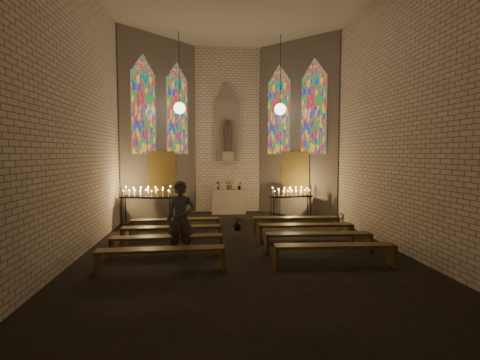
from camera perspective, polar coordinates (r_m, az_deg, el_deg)
name	(u,v)px	position (r m, az deg, el deg)	size (l,w,h in m)	color
floor	(240,245)	(10.45, 0.06, -9.86)	(12.00, 12.00, 0.00)	black
room	(232,120)	(13.56, -1.26, 9.14)	(8.22, 12.43, 7.00)	#EFDEC8
altar	(229,202)	(15.71, -1.76, -3.31)	(1.40, 0.60, 1.00)	#C0B39D
flower_vase_left	(218,185)	(15.67, -3.35, -0.84)	(0.19, 0.13, 0.36)	#4C723F
flower_vase_center	(230,185)	(15.56, -1.57, -0.72)	(0.39, 0.34, 0.44)	#4C723F
flower_vase_right	(240,186)	(15.64, -0.05, -0.87)	(0.19, 0.15, 0.34)	#4C723F
aisle_flower_pot	(237,224)	(12.32, -0.40, -6.67)	(0.25, 0.25, 0.44)	#4C723F
votive_stand_left	(147,194)	(13.14, -13.97, -2.12)	(1.84, 0.75, 1.31)	black
votive_stand_right	(291,194)	(14.14, 7.79, -2.12)	(1.63, 0.64, 1.16)	black
pew_left_0	(175,222)	(11.73, -9.86, -6.30)	(2.69, 0.48, 0.51)	#523817
pew_right_0	(296,220)	(12.02, 8.49, -6.02)	(2.69, 0.48, 0.51)	#523817
pew_left_1	(172,230)	(10.55, -10.39, -7.46)	(2.69, 0.48, 0.51)	#523817
pew_right_1	(306,227)	(10.88, 10.00, -7.11)	(2.69, 0.48, 0.51)	#523817
pew_left_2	(167,240)	(9.39, -11.06, -8.92)	(2.69, 0.48, 0.51)	#523817
pew_right_2	(318,237)	(9.75, 11.86, -8.44)	(2.69, 0.48, 0.51)	#523817
pew_left_3	(161,253)	(8.23, -11.93, -10.79)	(2.69, 0.48, 0.51)	#523817
pew_right_3	(335,249)	(8.65, 14.23, -10.10)	(2.69, 0.48, 0.51)	#523817
visitor	(181,219)	(9.18, -9.00, -5.93)	(0.68, 0.45, 1.86)	#51515C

